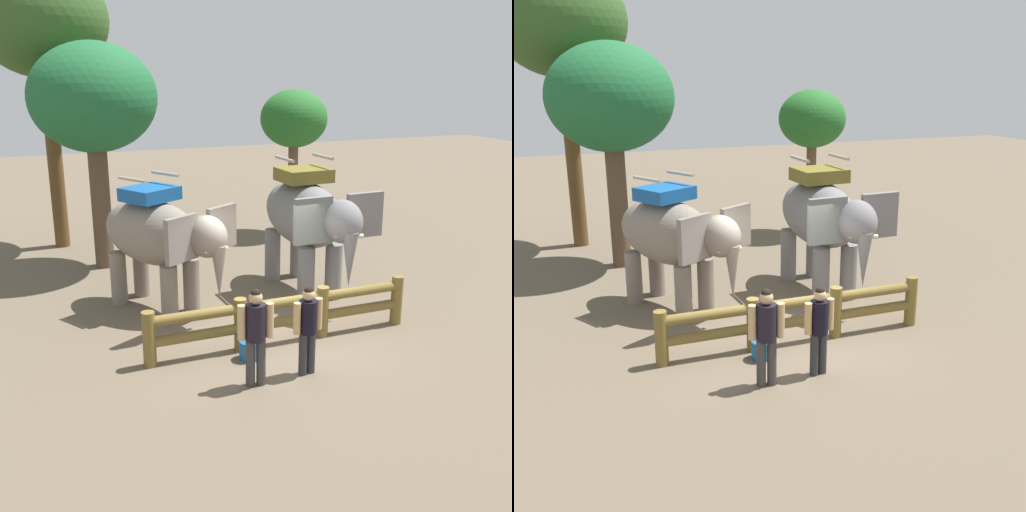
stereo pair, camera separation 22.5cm
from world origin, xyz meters
The scene contains 10 objects.
ground_plane centered at (0.00, 0.00, 0.00)m, with size 60.00×60.00×0.00m, color brown.
log_fence centered at (0.00, -0.10, 0.60)m, with size 5.49×0.27×1.05m.
elephant_near_left centered at (-1.76, 2.49, 1.69)m, with size 2.86×3.50×3.02m.
elephant_center centered at (1.75, 2.35, 1.82)m, with size 2.15×3.77×3.24m.
tourist_woman_in_black centered at (-0.12, -1.41, 0.94)m, with size 0.57×0.35×1.63m.
tourist_man_in_blue centered at (-1.11, -1.45, 1.01)m, with size 0.61×0.39×1.74m.
tree_far_left centered at (-3.34, 8.69, 6.36)m, with size 3.64×3.64×8.00m.
tree_back_center centered at (3.84, 7.58, 3.59)m, with size 2.11×2.11×4.56m.
tree_far_right centered at (-2.45, 6.19, 4.39)m, with size 3.25×3.25×5.86m.
feed_bucket centered at (-0.85, -0.50, 0.18)m, with size 0.38×0.38×0.36m.
Camera 2 is at (-4.43, -10.25, 5.20)m, focal length 43.06 mm.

